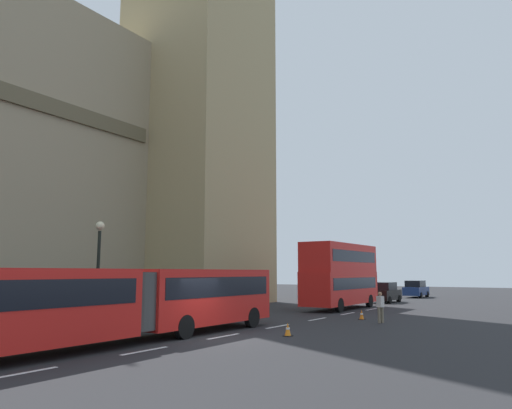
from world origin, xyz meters
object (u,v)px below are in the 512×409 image
articulated_bus (129,298)px  traffic_cone_middle (362,315)px  double_decker_bus (341,273)px  traffic_cone_west (288,330)px  pedestrian_near_cones (380,306)px  sedan_lead (385,292)px  street_lamp (98,266)px  sedan_trailing (416,289)px

articulated_bus → traffic_cone_middle: size_ratio=29.88×
double_decker_bus → traffic_cone_west: bearing=-164.8°
traffic_cone_west → traffic_cone_middle: size_ratio=1.00×
pedestrian_near_cones → articulated_bus: bearing=155.5°
sedan_lead → street_lamp: (-28.59, 4.72, 2.14)m
double_decker_bus → pedestrian_near_cones: size_ratio=5.47×
articulated_bus → street_lamp: bearing=65.9°
sedan_lead → pedestrian_near_cones: 18.60m
traffic_cone_middle → pedestrian_near_cones: bearing=-127.3°
traffic_cone_middle → traffic_cone_west: bearing=-179.9°
traffic_cone_middle → pedestrian_near_cones: (-1.20, -1.57, 0.63)m
articulated_bus → sedan_trailing: (41.30, -0.16, -0.83)m
sedan_trailing → double_decker_bus: bearing=179.5°
articulated_bus → sedan_trailing: size_ratio=3.94×
street_lamp → pedestrian_near_cones: size_ratio=3.12×
traffic_cone_middle → street_lamp: bearing=143.9°
sedan_trailing → street_lamp: size_ratio=0.83×
double_decker_bus → articulated_bus: bearing=-180.0°
articulated_bus → sedan_lead: articulated_bus is taller
double_decker_bus → traffic_cone_middle: 8.54m
street_lamp → sedan_trailing: bearing=-6.8°
double_decker_bus → sedan_lead: 9.73m
double_decker_bus → pedestrian_near_cones: bearing=-144.3°
articulated_bus → double_decker_bus: double_decker_bus is taller
double_decker_bus → sedan_lead: (9.56, -0.22, -1.79)m
sedan_lead → sedan_trailing: same height
articulated_bus → street_lamp: 5.11m
double_decker_bus → street_lamp: 19.56m
sedan_trailing → articulated_bus: bearing=179.8°
sedan_lead → traffic_cone_middle: bearing=-166.2°
sedan_trailing → pedestrian_near_cones: (-28.42, -5.70, -0.00)m
articulated_bus → pedestrian_near_cones: 14.18m
pedestrian_near_cones → traffic_cone_west: bearing=168.4°
sedan_lead → traffic_cone_west: bearing=-170.9°
articulated_bus → street_lamp: size_ratio=3.29×
articulated_bus → sedan_lead: (30.61, -0.21, -0.83)m
street_lamp → pedestrian_near_cones: street_lamp is taller
double_decker_bus → pedestrian_near_cones: 10.21m
sedan_trailing → pedestrian_near_cones: bearing=-168.7°
traffic_cone_west → street_lamp: 9.78m
street_lamp → pedestrian_near_cones: 15.17m
sedan_lead → traffic_cone_middle: 17.03m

